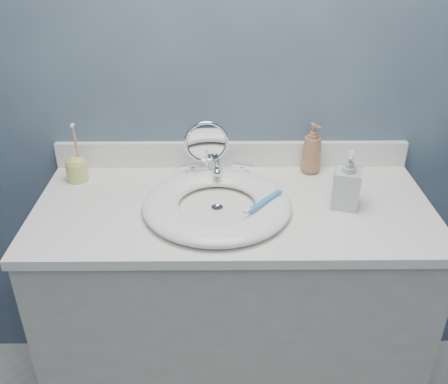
{
  "coord_description": "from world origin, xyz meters",
  "views": [
    {
      "loc": [
        -0.04,
        -0.34,
        1.67
      ],
      "look_at": [
        -0.03,
        0.94,
        0.94
      ],
      "focal_mm": 40.0,
      "sensor_mm": 36.0,
      "label": 1
    }
  ],
  "objects_px": {
    "soap_bottle_amber": "(312,148)",
    "toothbrush_holder": "(77,168)",
    "makeup_mirror": "(207,149)",
    "soap_bottle_clear": "(348,180)"
  },
  "relations": [
    {
      "from": "soap_bottle_amber",
      "to": "toothbrush_holder",
      "type": "relative_size",
      "value": 0.87
    },
    {
      "from": "soap_bottle_amber",
      "to": "toothbrush_holder",
      "type": "distance_m",
      "value": 0.79
    },
    {
      "from": "makeup_mirror",
      "to": "soap_bottle_clear",
      "type": "xyz_separation_m",
      "value": [
        0.42,
        -0.16,
        -0.03
      ]
    },
    {
      "from": "makeup_mirror",
      "to": "toothbrush_holder",
      "type": "height_order",
      "value": "makeup_mirror"
    },
    {
      "from": "makeup_mirror",
      "to": "toothbrush_holder",
      "type": "bearing_deg",
      "value": 174.22
    },
    {
      "from": "makeup_mirror",
      "to": "soap_bottle_amber",
      "type": "relative_size",
      "value": 1.21
    },
    {
      "from": "makeup_mirror",
      "to": "soap_bottle_amber",
      "type": "height_order",
      "value": "makeup_mirror"
    },
    {
      "from": "makeup_mirror",
      "to": "soap_bottle_amber",
      "type": "distance_m",
      "value": 0.36
    },
    {
      "from": "makeup_mirror",
      "to": "soap_bottle_amber",
      "type": "bearing_deg",
      "value": 6.15
    },
    {
      "from": "toothbrush_holder",
      "to": "soap_bottle_amber",
      "type": "bearing_deg",
      "value": 4.01
    }
  ]
}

